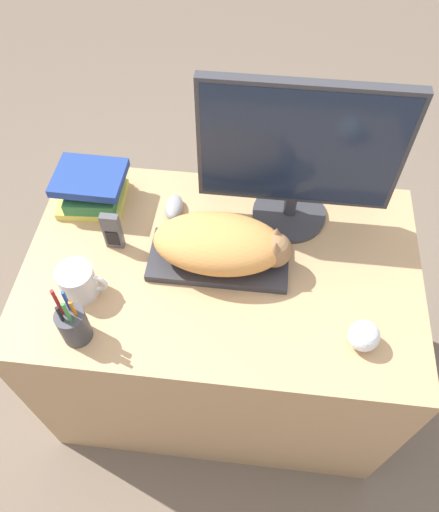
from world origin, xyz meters
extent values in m
plane|color=#6B5B4C|center=(0.00, 0.00, 0.00)|extent=(12.00, 12.00, 0.00)
cube|color=tan|center=(0.00, 0.35, 0.38)|extent=(1.12, 0.70, 0.75)
cube|color=#2D2D33|center=(-0.01, 0.36, 0.76)|extent=(0.39, 0.17, 0.02)
ellipsoid|color=#D18C47|center=(-0.01, 0.36, 0.84)|extent=(0.35, 0.20, 0.13)
sphere|color=olive|center=(0.14, 0.36, 0.83)|extent=(0.09, 0.09, 0.09)
cone|color=olive|center=(0.14, 0.33, 0.88)|extent=(0.03, 0.03, 0.04)
cone|color=olive|center=(0.14, 0.38, 0.88)|extent=(0.03, 0.03, 0.04)
cylinder|color=#333338|center=(0.18, 0.55, 0.76)|extent=(0.22, 0.22, 0.02)
cylinder|color=#333338|center=(0.18, 0.55, 0.81)|extent=(0.04, 0.04, 0.08)
cube|color=#333338|center=(0.18, 0.55, 1.03)|extent=(0.54, 0.03, 0.39)
cube|color=#192338|center=(0.18, 0.54, 1.03)|extent=(0.51, 0.01, 0.36)
ellipsoid|color=gray|center=(-0.16, 0.53, 0.77)|extent=(0.05, 0.10, 0.04)
cylinder|color=silver|center=(-0.37, 0.22, 0.80)|extent=(0.10, 0.10, 0.10)
torus|color=silver|center=(-0.32, 0.22, 0.80)|extent=(0.07, 0.01, 0.07)
cylinder|color=#38383D|center=(-0.34, 0.09, 0.80)|extent=(0.07, 0.07, 0.11)
cylinder|color=orange|center=(-0.32, 0.09, 0.85)|extent=(0.01, 0.01, 0.12)
cylinder|color=#1E47B2|center=(-0.34, 0.11, 0.87)|extent=(0.01, 0.01, 0.14)
cylinder|color=#B21E1E|center=(-0.36, 0.09, 0.88)|extent=(0.01, 0.01, 0.16)
cylinder|color=black|center=(-0.35, 0.08, 0.85)|extent=(0.01, 0.01, 0.12)
cylinder|color=#338C38|center=(-0.33, 0.08, 0.87)|extent=(0.01, 0.01, 0.14)
sphere|color=silver|center=(0.37, 0.15, 0.79)|extent=(0.08, 0.08, 0.08)
cube|color=#4C4C51|center=(-0.31, 0.38, 0.82)|extent=(0.05, 0.02, 0.13)
cube|color=black|center=(-0.31, 0.37, 0.80)|extent=(0.04, 0.00, 0.06)
cube|color=#CCC14C|center=(-0.42, 0.54, 0.76)|extent=(0.20, 0.18, 0.02)
cube|color=#2D6B38|center=(-0.41, 0.54, 0.80)|extent=(0.16, 0.18, 0.04)
cube|color=navy|center=(-0.41, 0.56, 0.83)|extent=(0.17, 0.14, 0.03)
cube|color=navy|center=(-0.41, 0.54, 0.86)|extent=(0.21, 0.17, 0.03)
camera|label=1|loc=(0.08, -0.44, 1.91)|focal=35.00mm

